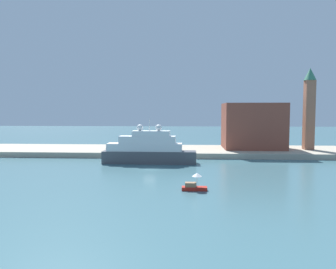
{
  "coord_description": "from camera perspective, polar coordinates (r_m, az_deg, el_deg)",
  "views": [
    {
      "loc": [
        7.96,
        -68.82,
        12.44
      ],
      "look_at": [
        3.6,
        6.0,
        7.09
      ],
      "focal_mm": 35.01,
      "sensor_mm": 36.0,
      "label": 1
    }
  ],
  "objects": [
    {
      "name": "ground",
      "position": [
        70.38,
        -3.23,
        -6.11
      ],
      "size": [
        400.0,
        400.0,
        0.0
      ],
      "primitive_type": "plane",
      "color": "#3D6670"
    },
    {
      "name": "person_figure",
      "position": [
        93.58,
        -7.43,
        -2.18
      ],
      "size": [
        0.36,
        0.36,
        1.79
      ],
      "color": "#334C8C",
      "rests_on": "quay_dock"
    },
    {
      "name": "harbor_building",
      "position": [
        99.82,
        14.55,
        1.47
      ],
      "size": [
        17.17,
        13.64,
        13.31
      ],
      "primitive_type": "cube",
      "color": "brown",
      "rests_on": "quay_dock"
    },
    {
      "name": "mooring_bollard",
      "position": [
        86.79,
        -2.13,
        -2.96
      ],
      "size": [
        0.54,
        0.54,
        0.68
      ],
      "primitive_type": "cylinder",
      "color": "black",
      "rests_on": "quay_dock"
    },
    {
      "name": "bell_tower",
      "position": [
        101.92,
        23.37,
        4.62
      ],
      "size": [
        3.42,
        3.42,
        23.21
      ],
      "color": "#9E664C",
      "rests_on": "quay_dock"
    },
    {
      "name": "large_yacht",
      "position": [
        78.31,
        -3.49,
        -2.71
      ],
      "size": [
        22.24,
        3.97,
        10.81
      ],
      "color": "#4C4C51",
      "rests_on": "ground"
    },
    {
      "name": "parked_car",
      "position": [
        93.42,
        -9.42,
        -2.37
      ],
      "size": [
        4.27,
        1.6,
        1.32
      ],
      "color": "black",
      "rests_on": "quay_dock"
    },
    {
      "name": "small_motorboat",
      "position": [
        52.23,
        4.57,
        -8.65
      ],
      "size": [
        3.98,
        1.57,
        2.77
      ],
      "color": "#B22319",
      "rests_on": "ground"
    },
    {
      "name": "quay_dock",
      "position": [
        96.72,
        -1.41,
        -2.88
      ],
      "size": [
        110.0,
        21.71,
        1.46
      ],
      "primitive_type": "cube",
      "color": "#ADA38E",
      "rests_on": "ground"
    }
  ]
}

